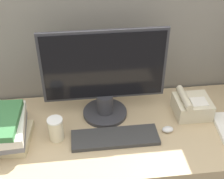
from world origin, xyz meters
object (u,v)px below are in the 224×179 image
at_px(monitor, 104,78).
at_px(coffee_cup, 56,129).
at_px(mouse, 168,129).
at_px(desk_telephone, 192,106).
at_px(book_stack, 3,129).
at_px(keyboard, 115,138).

distance_m(monitor, coffee_cup, 0.34).
xyz_separation_m(monitor, mouse, (0.30, -0.18, -0.22)).
distance_m(mouse, desk_telephone, 0.21).
height_order(mouse, book_stack, book_stack).
xyz_separation_m(monitor, desk_telephone, (0.46, -0.05, -0.18)).
height_order(coffee_cup, desk_telephone, desk_telephone).
bearing_deg(coffee_cup, monitor, 32.31).
height_order(monitor, desk_telephone, monitor).
distance_m(keyboard, mouse, 0.27).
height_order(monitor, book_stack, monitor).
distance_m(coffee_cup, book_stack, 0.24).
height_order(keyboard, mouse, mouse).
bearing_deg(monitor, desk_telephone, -6.25).
bearing_deg(monitor, book_stack, -163.71).
relative_size(monitor, keyboard, 1.45).
xyz_separation_m(monitor, book_stack, (-0.49, -0.14, -0.15)).
relative_size(monitor, mouse, 10.76).
height_order(monitor, coffee_cup, monitor).
bearing_deg(coffee_cup, book_stack, 176.68).
xyz_separation_m(book_stack, desk_telephone, (0.95, 0.09, -0.03)).
height_order(monitor, keyboard, monitor).
bearing_deg(book_stack, keyboard, -5.83).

